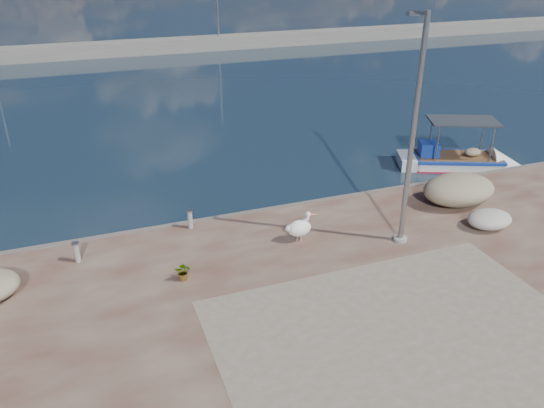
{
  "coord_description": "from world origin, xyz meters",
  "views": [
    {
      "loc": [
        -5.51,
        -11.01,
        9.04
      ],
      "look_at": [
        0.0,
        3.8,
        1.3
      ],
      "focal_mm": 35.0,
      "sensor_mm": 36.0,
      "label": 1
    }
  ],
  "objects_px": {
    "boat_right": "(455,162)",
    "bollard_near": "(190,218)",
    "lamp_post": "(411,143)",
    "pelican": "(300,228)"
  },
  "relations": [
    {
      "from": "boat_right",
      "to": "bollard_near",
      "type": "xyz_separation_m",
      "value": [
        -12.68,
        -2.45,
        0.66
      ]
    },
    {
      "from": "bollard_near",
      "to": "lamp_post",
      "type": "bearing_deg",
      "value": -27.05
    },
    {
      "from": "pelican",
      "to": "bollard_near",
      "type": "relative_size",
      "value": 1.59
    },
    {
      "from": "boat_right",
      "to": "pelican",
      "type": "height_order",
      "value": "boat_right"
    },
    {
      "from": "pelican",
      "to": "lamp_post",
      "type": "relative_size",
      "value": 0.15
    },
    {
      "from": "boat_right",
      "to": "lamp_post",
      "type": "relative_size",
      "value": 0.79
    },
    {
      "from": "lamp_post",
      "to": "bollard_near",
      "type": "relative_size",
      "value": 10.49
    },
    {
      "from": "boat_right",
      "to": "pelican",
      "type": "bearing_deg",
      "value": -132.02
    },
    {
      "from": "boat_right",
      "to": "lamp_post",
      "type": "xyz_separation_m",
      "value": [
        -6.54,
        -5.58,
        3.6
      ]
    },
    {
      "from": "boat_right",
      "to": "bollard_near",
      "type": "bearing_deg",
      "value": -146.32
    }
  ]
}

